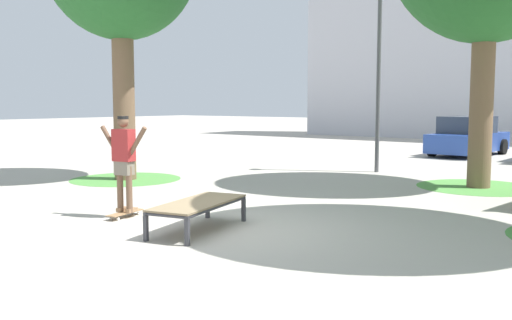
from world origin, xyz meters
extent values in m
plane|color=#B2AA9E|center=(0.00, 0.00, 0.00)|extent=(120.00, 120.00, 0.00)
cube|color=#38383D|center=(-0.75, 0.72, 0.19)|extent=(0.07, 0.07, 0.38)
cube|color=#38383D|center=(-0.07, 0.87, 0.19)|extent=(0.07, 0.07, 0.38)
cube|color=#38383D|center=(-0.34, -1.08, 0.19)|extent=(0.07, 0.07, 0.38)
cube|color=#38383D|center=(0.34, -0.92, 0.19)|extent=(0.07, 0.07, 0.38)
cylinder|color=#38383D|center=(-0.55, -0.18, 0.41)|extent=(0.48, 1.86, 0.05)
cylinder|color=#38383D|center=(0.13, -0.02, 0.41)|extent=(0.48, 1.86, 0.05)
cylinder|color=#38383D|center=(-0.41, 0.79, 0.41)|extent=(0.75, 0.22, 0.05)
cylinder|color=#38383D|center=(0.00, -1.00, 0.41)|extent=(0.75, 0.22, 0.05)
cube|color=#847051|center=(-0.21, -0.10, 0.45)|extent=(1.17, 2.02, 0.03)
cube|color=#9E754C|center=(-1.95, -0.13, 0.08)|extent=(0.35, 0.82, 0.02)
cylinder|color=silver|center=(-2.07, 0.14, 0.03)|extent=(0.04, 0.06, 0.06)
cylinder|color=silver|center=(-1.93, 0.16, 0.03)|extent=(0.04, 0.06, 0.06)
cylinder|color=silver|center=(-1.97, -0.41, 0.03)|extent=(0.04, 0.06, 0.06)
cylinder|color=silver|center=(-1.82, -0.39, 0.03)|extent=(0.04, 0.06, 0.06)
cylinder|color=brown|center=(-2.05, -0.14, 0.50)|extent=(0.11, 0.11, 0.82)
cube|color=#99704C|center=(-2.06, -0.10, 0.13)|extent=(0.14, 0.25, 0.07)
cylinder|color=brown|center=(-1.85, -0.11, 0.50)|extent=(0.11, 0.11, 0.82)
cube|color=#99704C|center=(-1.86, -0.06, 0.13)|extent=(0.14, 0.25, 0.07)
cube|color=#756B5B|center=(-1.95, -0.13, 0.88)|extent=(0.33, 0.25, 0.24)
cube|color=maroon|center=(-1.95, -0.13, 1.28)|extent=(0.40, 0.28, 0.56)
cylinder|color=brown|center=(-2.24, -0.18, 1.35)|extent=(0.41, 0.15, 0.52)
cylinder|color=brown|center=(-1.65, -0.07, 1.35)|extent=(0.41, 0.15, 0.52)
sphere|color=brown|center=(-1.95, -0.13, 1.69)|extent=(0.20, 0.20, 0.20)
cylinder|color=black|center=(-1.95, -0.13, 1.76)|extent=(0.19, 0.19, 0.05)
cylinder|color=brown|center=(-5.90, 3.18, 2.01)|extent=(0.56, 0.56, 4.01)
cylinder|color=#519342|center=(-5.90, 3.18, 0.00)|extent=(2.89, 2.89, 0.01)
cylinder|color=brown|center=(1.95, 7.34, 1.92)|extent=(0.54, 0.54, 3.85)
cylinder|color=#519342|center=(1.95, 7.34, 0.00)|extent=(2.86, 2.86, 0.01)
cube|color=#28479E|center=(-0.83, 15.69, 0.51)|extent=(2.04, 4.32, 0.70)
cube|color=#2D3847|center=(-0.84, 15.54, 1.18)|extent=(1.73, 2.22, 0.64)
cylinder|color=black|center=(-1.57, 17.05, 0.30)|extent=(0.27, 0.62, 0.60)
cylinder|color=black|center=(0.12, 16.91, 0.30)|extent=(0.27, 0.62, 0.60)
cylinder|color=black|center=(-1.78, 14.46, 0.30)|extent=(0.27, 0.62, 0.60)
cylinder|color=black|center=(-0.09, 14.32, 0.30)|extent=(0.27, 0.62, 0.60)
cylinder|color=#4C4C51|center=(-1.31, 8.66, 2.75)|extent=(0.12, 0.12, 5.50)
camera|label=1|loc=(5.86, -6.57, 2.01)|focal=39.86mm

